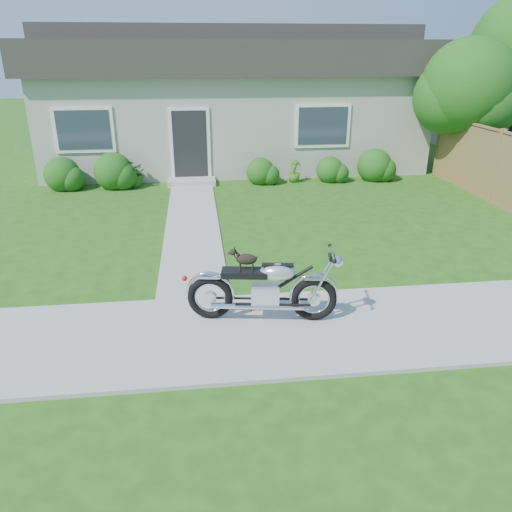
{
  "coord_description": "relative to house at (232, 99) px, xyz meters",
  "views": [
    {
      "loc": [
        -1.36,
        -6.08,
        3.69
      ],
      "look_at": [
        -0.5,
        1.0,
        0.75
      ],
      "focal_mm": 35.0,
      "sensor_mm": 36.0,
      "label": 1
    }
  ],
  "objects": [
    {
      "name": "ground",
      "position": [
        0.0,
        -11.99,
        -2.16
      ],
      "size": [
        80.0,
        80.0,
        0.0
      ],
      "primitive_type": "plane",
      "color": "#235114",
      "rests_on": "ground"
    },
    {
      "name": "sidewalk",
      "position": [
        0.0,
        -11.99,
        -2.14
      ],
      "size": [
        24.0,
        2.2,
        0.04
      ],
      "primitive_type": "cube",
      "color": "#9E9B93",
      "rests_on": "ground"
    },
    {
      "name": "walkway",
      "position": [
        -1.5,
        -6.99,
        -2.14
      ],
      "size": [
        1.2,
        8.0,
        0.03
      ],
      "primitive_type": "cube",
      "color": "#9E9B93",
      "rests_on": "ground"
    },
    {
      "name": "house",
      "position": [
        0.0,
        0.0,
        0.0
      ],
      "size": [
        12.6,
        7.03,
        4.5
      ],
      "color": "#B3AFA1",
      "rests_on": "ground"
    },
    {
      "name": "fence",
      "position": [
        6.3,
        -6.24,
        -1.22
      ],
      "size": [
        0.12,
        6.62,
        1.9
      ],
      "color": "#9F8147",
      "rests_on": "ground"
    },
    {
      "name": "tree_near",
      "position": [
        6.61,
        -3.98,
        0.47
      ],
      "size": [
        2.72,
        2.68,
        4.11
      ],
      "color": "#3D2B1C",
      "rests_on": "ground"
    },
    {
      "name": "shrub_row",
      "position": [
        -0.85,
        -3.49,
        -1.73
      ],
      "size": [
        10.24,
        1.11,
        1.11
      ],
      "color": "#1E5215",
      "rests_on": "ground"
    },
    {
      "name": "potted_plant_left",
      "position": [
        -3.13,
        -3.44,
        -1.74
      ],
      "size": [
        0.97,
        0.99,
        0.83
      ],
      "primitive_type": "imported",
      "rotation": [
        0.0,
        0.0,
        5.34
      ],
      "color": "#296019",
      "rests_on": "ground"
    },
    {
      "name": "potted_plant_right",
      "position": [
        1.59,
        -3.44,
        -1.82
      ],
      "size": [
        0.43,
        0.43,
        0.67
      ],
      "primitive_type": "imported",
      "rotation": [
        0.0,
        0.0,
        0.15
      ],
      "color": "#3A701E",
      "rests_on": "ground"
    },
    {
      "name": "motorcycle_with_dog",
      "position": [
        -0.45,
        -11.71,
        -1.62
      ],
      "size": [
        2.21,
        0.67,
        1.1
      ],
      "rotation": [
        0.0,
        0.0,
        -0.16
      ],
      "color": "black",
      "rests_on": "sidewalk"
    }
  ]
}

